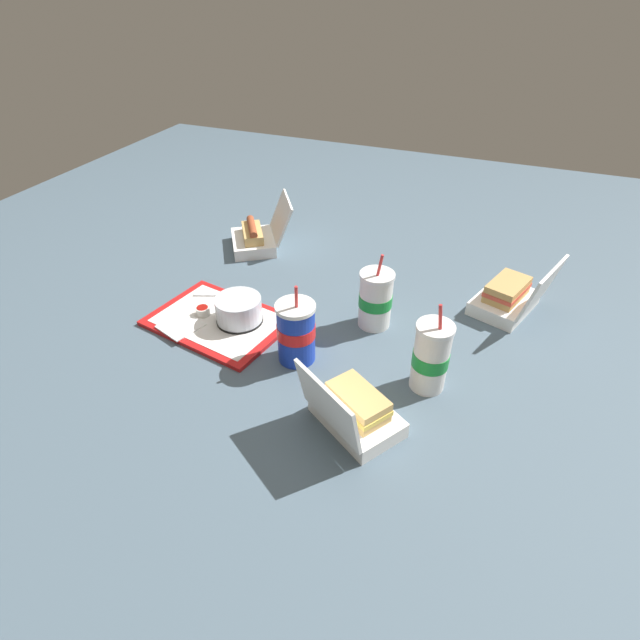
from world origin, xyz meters
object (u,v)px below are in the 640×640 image
(clamshell_hotdog_center, at_px, (257,237))
(food_tray, at_px, (219,321))
(cake_container, at_px, (239,310))
(soda_cup_right, at_px, (296,332))
(soda_cup_corner, at_px, (431,357))
(ketchup_cup, at_px, (203,311))
(plastic_fork, at_px, (212,295))
(clamshell_sandwich_left, at_px, (509,297))
(soda_cup_left, at_px, (375,299))
(clamshell_sandwich_corner, at_px, (354,411))

(clamshell_hotdog_center, bearing_deg, food_tray, -76.04)
(cake_container, distance_m, soda_cup_right, 0.22)
(soda_cup_corner, distance_m, soda_cup_right, 0.33)
(food_tray, distance_m, soda_cup_corner, 0.60)
(ketchup_cup, bearing_deg, cake_container, 6.87)
(ketchup_cup, height_order, soda_cup_corner, soda_cup_corner)
(ketchup_cup, height_order, plastic_fork, ketchup_cup)
(cake_container, distance_m, clamshell_sandwich_left, 0.77)
(clamshell_sandwich_left, height_order, soda_cup_right, soda_cup_right)
(food_tray, height_order, soda_cup_left, soda_cup_left)
(clamshell_sandwich_left, distance_m, soda_cup_right, 0.64)
(clamshell_hotdog_center, distance_m, soda_cup_left, 0.59)
(soda_cup_corner, bearing_deg, clamshell_sandwich_corner, -123.50)
(soda_cup_corner, relative_size, soda_cup_right, 1.06)
(ketchup_cup, distance_m, clamshell_sandwich_left, 0.87)
(plastic_fork, distance_m, clamshell_sandwich_corner, 0.64)
(food_tray, xyz_separation_m, soda_cup_left, (0.41, 0.16, 0.08))
(clamshell_sandwich_left, height_order, soda_cup_left, soda_cup_left)
(food_tray, bearing_deg, clamshell_sandwich_corner, -24.60)
(food_tray, height_order, clamshell_sandwich_corner, clamshell_sandwich_corner)
(plastic_fork, relative_size, clamshell_hotdog_center, 0.40)
(soda_cup_right, bearing_deg, ketchup_cup, 169.37)
(cake_container, bearing_deg, clamshell_hotdog_center, 111.78)
(plastic_fork, relative_size, clamshell_sandwich_left, 0.45)
(food_tray, distance_m, soda_cup_left, 0.44)
(ketchup_cup, distance_m, plastic_fork, 0.10)
(ketchup_cup, height_order, clamshell_hotdog_center, clamshell_hotdog_center)
(soda_cup_right, bearing_deg, food_tray, 168.16)
(ketchup_cup, bearing_deg, plastic_fork, 106.76)
(plastic_fork, distance_m, soda_cup_corner, 0.69)
(soda_cup_left, relative_size, soda_cup_right, 1.00)
(plastic_fork, height_order, soda_cup_right, soda_cup_right)
(food_tray, height_order, cake_container, cake_container)
(soda_cup_corner, height_order, soda_cup_left, soda_cup_corner)
(clamshell_hotdog_center, bearing_deg, soda_cup_left, -28.84)
(soda_cup_right, bearing_deg, clamshell_sandwich_left, 41.62)
(food_tray, distance_m, clamshell_sandwich_corner, 0.52)
(soda_cup_left, bearing_deg, cake_container, -157.76)
(soda_cup_corner, distance_m, soda_cup_left, 0.27)
(clamshell_hotdog_center, relative_size, soda_cup_right, 1.22)
(clamshell_sandwich_left, bearing_deg, clamshell_hotdog_center, 175.04)
(ketchup_cup, bearing_deg, clamshell_hotdog_center, 97.69)
(clamshell_sandwich_corner, relative_size, clamshell_sandwich_left, 1.01)
(ketchup_cup, relative_size, clamshell_sandwich_left, 0.16)
(cake_container, height_order, clamshell_sandwich_left, clamshell_sandwich_left)
(clamshell_sandwich_corner, height_order, soda_cup_corner, soda_cup_corner)
(clamshell_sandwich_left, distance_m, clamshell_hotdog_center, 0.86)
(food_tray, relative_size, clamshell_sandwich_corner, 1.65)
(food_tray, height_order, ketchup_cup, ketchup_cup)
(clamshell_sandwich_corner, xyz_separation_m, soda_cup_corner, (0.12, 0.18, 0.04))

